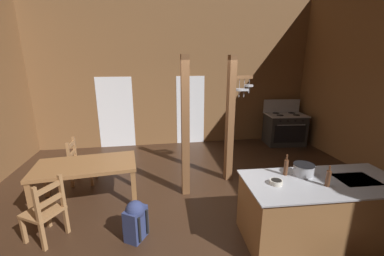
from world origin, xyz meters
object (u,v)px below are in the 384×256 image
(stockpot_on_counter, at_px, (304,170))
(bottle_tall_on_counter, at_px, (328,178))
(backpack, at_px, (136,219))
(bottle_short_on_counter, at_px, (286,167))
(kitchen_island, at_px, (320,210))
(ladderback_chair_near_window, at_px, (46,211))
(mixing_bowl_on_counter, at_px, (276,182))
(stove_range, at_px, (284,128))
(dining_table, at_px, (86,168))
(ladderback_chair_by_post, at_px, (80,162))

(stockpot_on_counter, height_order, bottle_tall_on_counter, bottle_tall_on_counter)
(backpack, height_order, bottle_short_on_counter, bottle_short_on_counter)
(stockpot_on_counter, bearing_deg, kitchen_island, -49.09)
(ladderback_chair_near_window, height_order, mixing_bowl_on_counter, mixing_bowl_on_counter)
(stove_range, bearing_deg, dining_table, -154.94)
(stove_range, relative_size, dining_table, 0.74)
(bottle_short_on_counter, bearing_deg, ladderback_chair_by_post, 148.36)
(stove_range, distance_m, mixing_bowl_on_counter, 4.62)
(backpack, bearing_deg, ladderback_chair_near_window, 171.30)
(kitchen_island, distance_m, stove_range, 4.30)
(backpack, xyz_separation_m, mixing_bowl_on_counter, (1.88, -0.39, 0.63))
(stockpot_on_counter, bearing_deg, backpack, 175.02)
(kitchen_island, height_order, bottle_tall_on_counter, bottle_tall_on_counter)
(ladderback_chair_near_window, xyz_separation_m, backpack, (1.24, -0.19, -0.14))
(dining_table, height_order, ladderback_chair_by_post, ladderback_chair_by_post)
(ladderback_chair_by_post, bearing_deg, dining_table, -67.35)
(dining_table, relative_size, bottle_tall_on_counter, 6.17)
(bottle_tall_on_counter, bearing_deg, dining_table, 153.85)
(bottle_short_on_counter, bearing_deg, kitchen_island, -30.80)
(ladderback_chair_near_window, distance_m, backpack, 1.26)
(kitchen_island, relative_size, ladderback_chair_near_window, 2.32)
(stockpot_on_counter, xyz_separation_m, bottle_short_on_counter, (-0.25, 0.05, 0.04))
(mixing_bowl_on_counter, bearing_deg, ladderback_chair_by_post, 143.40)
(stockpot_on_counter, bearing_deg, bottle_tall_on_counter, -70.51)
(kitchen_island, height_order, ladderback_chair_by_post, ladderback_chair_by_post)
(stockpot_on_counter, relative_size, mixing_bowl_on_counter, 2.14)
(stockpot_on_counter, relative_size, bottle_short_on_counter, 1.15)
(ladderback_chair_near_window, distance_m, bottle_short_on_counter, 3.45)
(ladderback_chair_near_window, distance_m, bottle_tall_on_counter, 3.86)
(kitchen_island, bearing_deg, dining_table, 156.03)
(stockpot_on_counter, distance_m, bottle_short_on_counter, 0.26)
(dining_table, distance_m, bottle_tall_on_counter, 3.81)
(stove_range, height_order, stockpot_on_counter, stove_range)
(ladderback_chair_near_window, bearing_deg, kitchen_island, -9.06)
(bottle_short_on_counter, bearing_deg, ladderback_chair_near_window, 174.07)
(bottle_short_on_counter, bearing_deg, bottle_tall_on_counter, -46.39)
(backpack, height_order, stockpot_on_counter, stockpot_on_counter)
(stove_range, height_order, mixing_bowl_on_counter, stove_range)
(ladderback_chair_by_post, bearing_deg, ladderback_chair_near_window, -90.38)
(stove_range, height_order, bottle_short_on_counter, stove_range)
(stove_range, distance_m, stockpot_on_counter, 4.22)
(dining_table, bearing_deg, backpack, -51.38)
(stove_range, bearing_deg, kitchen_island, -113.13)
(bottle_tall_on_counter, bearing_deg, stockpot_on_counter, 109.49)
(dining_table, height_order, backpack, dining_table)
(ladderback_chair_by_post, height_order, bottle_short_on_counter, bottle_short_on_counter)
(ladderback_chair_near_window, distance_m, mixing_bowl_on_counter, 3.21)
(stove_range, relative_size, ladderback_chair_by_post, 1.39)
(backpack, distance_m, mixing_bowl_on_counter, 2.02)
(ladderback_chair_by_post, xyz_separation_m, backpack, (1.23, -1.91, -0.14))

